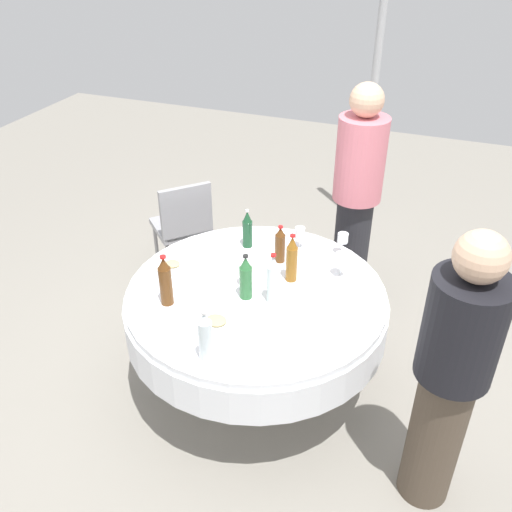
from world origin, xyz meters
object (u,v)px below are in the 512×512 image
at_px(wine_glass_near, 244,270).
at_px(person_south, 357,195).
at_px(plate_west, 321,318).
at_px(wine_glass_outer, 343,239).
at_px(person_front, 451,375).
at_px(dining_table, 256,310).
at_px(wine_glass_north, 341,260).
at_px(plate_rear, 216,322).
at_px(bottle_dark_green_front, 247,230).
at_px(bottle_clear_near, 273,280).
at_px(bottle_clear_left, 205,337).
at_px(wine_glass_far, 300,234).
at_px(bottle_brown_outer, 165,281).
at_px(bottle_brown_south, 280,245).
at_px(bottle_green_far, 246,278).
at_px(bottle_amber_north, 292,259).
at_px(plate_inner, 173,266).
at_px(chair_north, 183,223).

height_order(wine_glass_near, person_south, person_south).
height_order(wine_glass_near, plate_west, wine_glass_near).
relative_size(wine_glass_outer, person_front, 0.09).
height_order(dining_table, wine_glass_north, wine_glass_north).
bearing_deg(plate_rear, bottle_dark_green_front, 99.78).
relative_size(bottle_dark_green_front, bottle_clear_near, 0.84).
bearing_deg(plate_rear, plate_west, 24.97).
distance_m(bottle_clear_left, plate_rear, 0.29).
bearing_deg(dining_table, bottle_dark_green_front, 117.30).
distance_m(dining_table, wine_glass_far, 0.60).
relative_size(bottle_brown_outer, wine_glass_far, 2.16).
height_order(bottle_brown_south, wine_glass_near, bottle_brown_south).
bearing_deg(wine_glass_far, person_south, 68.54).
distance_m(bottle_green_far, bottle_amber_north, 0.31).
xyz_separation_m(bottle_green_far, bottle_amber_north, (0.19, 0.25, 0.01)).
relative_size(bottle_brown_south, bottle_green_far, 0.89).
xyz_separation_m(bottle_clear_left, bottle_green_far, (-0.01, 0.54, -0.01)).
height_order(wine_glass_north, person_front, person_front).
bearing_deg(person_front, wine_glass_outer, -122.78).
bearing_deg(bottle_amber_north, plate_west, -48.14).
bearing_deg(person_front, plate_inner, -84.82).
height_order(plate_west, plate_rear, plate_rear).
bearing_deg(bottle_clear_near, bottle_dark_green_front, 124.80).
xyz_separation_m(dining_table, bottle_clear_left, (-0.02, -0.62, 0.28)).
distance_m(bottle_dark_green_front, plate_rear, 0.82).
relative_size(bottle_dark_green_front, person_front, 0.17).
bearing_deg(person_front, bottle_green_far, -85.87).
relative_size(dining_table, wine_glass_north, 9.82).
bearing_deg(plate_rear, bottle_green_far, 78.54).
relative_size(dining_table, bottle_clear_near, 4.87).
bearing_deg(bottle_brown_outer, chair_north, 114.09).
xyz_separation_m(bottle_brown_outer, person_south, (0.74, 1.42, -0.01)).
xyz_separation_m(wine_glass_outer, plate_inner, (-0.93, -0.52, -0.10)).
bearing_deg(person_front, wine_glass_far, -113.18).
bearing_deg(wine_glass_far, wine_glass_outer, 3.71).
bearing_deg(bottle_green_far, plate_rear, -101.46).
bearing_deg(bottle_clear_left, plate_inner, 129.33).
bearing_deg(dining_table, person_front, -20.00).
bearing_deg(bottle_amber_north, dining_table, -131.65).
distance_m(bottle_brown_south, bottle_green_far, 0.42).
xyz_separation_m(bottle_dark_green_front, wine_glass_outer, (0.59, 0.12, -0.01)).
relative_size(dining_table, person_front, 0.97).
xyz_separation_m(bottle_clear_left, wine_glass_outer, (0.39, 1.17, -0.03)).
relative_size(bottle_dark_green_front, chair_north, 0.30).
bearing_deg(person_south, plate_rear, -89.43).
xyz_separation_m(plate_inner, chair_north, (-0.39, 0.87, -0.23)).
relative_size(bottle_green_far, chair_north, 0.32).
relative_size(bottle_amber_north, chair_north, 0.35).
bearing_deg(dining_table, bottle_green_far, -111.34).
xyz_separation_m(wine_glass_near, plate_rear, (-0.01, -0.38, -0.09)).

